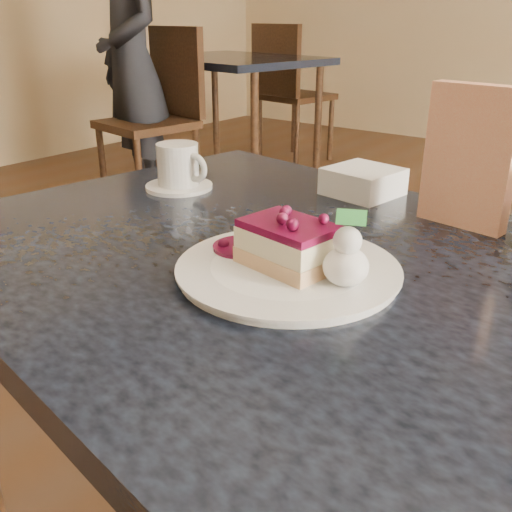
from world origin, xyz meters
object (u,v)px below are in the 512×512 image
Objects in this scene: coffee_set at (179,169)px; bg_table_far_left at (233,169)px; dessert_plate at (288,270)px; patron at (132,63)px; main_table at (311,314)px; cheesecake_slice at (289,245)px.

bg_table_far_left is (-1.74, 2.25, -0.73)m from coffee_set.
dessert_plate is at bearing -26.97° from coffee_set.
bg_table_far_left is at bearing 131.13° from dessert_plate.
patron is (-0.14, -0.73, 0.75)m from bg_table_far_left.
dessert_plate reaches higher than main_table.
bg_table_far_left reaches higher than dessert_plate.
dessert_plate is (-0.01, -0.05, 0.09)m from main_table.
patron reaches higher than dessert_plate.
patron is at bearing 152.70° from main_table.
coffee_set is 0.07× the size of bg_table_far_left.
bg_table_far_left is 1.05m from patron.
dessert_plate is at bearing -90.00° from main_table.
dessert_plate is 0.18× the size of patron.
patron is at bearing 140.99° from coffee_set.
bg_table_far_left is at bearing 140.05° from cheesecake_slice.
cheesecake_slice is at bearing -26.97° from coffee_set.
cheesecake_slice is at bearing -40.02° from bg_table_far_left.
coffee_set reaches higher than bg_table_far_left.
main_table is at bearing 81.09° from dessert_plate.
dessert_plate is 0.45m from coffee_set.
cheesecake_slice is (-0.00, -0.00, 0.04)m from dessert_plate.
coffee_set is at bearing -17.12° from patron.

